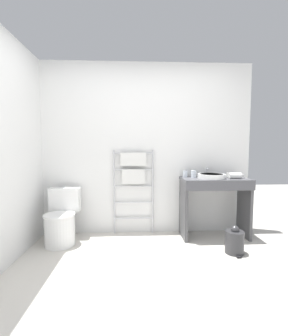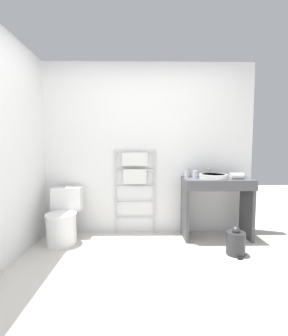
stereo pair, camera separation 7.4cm
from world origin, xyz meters
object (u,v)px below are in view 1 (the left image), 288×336
toilet (61,221)px  sink_basin (212,176)px  cup_near_wall (185,174)px  towel_radiator (133,175)px  trash_bin (234,241)px  cup_near_edge (194,174)px  hair_dryer (235,176)px

toilet → sink_basin: 2.12m
toilet → cup_near_wall: size_ratio=7.33×
towel_radiator → cup_near_wall: size_ratio=12.60×
toilet → cup_near_wall: 1.82m
toilet → trash_bin: (2.16, -0.40, -0.15)m
sink_basin → cup_near_edge: bearing=158.6°
toilet → towel_radiator: (0.96, 0.30, 0.57)m
cup_near_edge → toilet: bearing=-174.1°
towel_radiator → cup_near_edge: 0.86m
cup_near_edge → hair_dryer: size_ratio=0.45×
hair_dryer → trash_bin: size_ratio=0.66×
towel_radiator → cup_near_wall: bearing=-3.4°
towel_radiator → sink_basin: (1.08, -0.20, 0.00)m
hair_dryer → trash_bin: 0.89m
toilet → towel_radiator: size_ratio=0.58×
cup_near_wall → trash_bin: cup_near_wall is taller
cup_near_edge → hair_dryer: bearing=-12.2°
toilet → trash_bin: 2.20m
sink_basin → cup_near_wall: 0.37m
cup_near_wall → cup_near_edge: bearing=-33.7°
toilet → cup_near_edge: size_ratio=7.03×
sink_basin → hair_dryer: (0.32, -0.03, 0.01)m
cup_near_wall → towel_radiator: bearing=176.6°
cup_near_wall → trash_bin: 1.09m
cup_near_edge → hair_dryer: (0.55, -0.12, -0.01)m
sink_basin → cup_near_wall: (-0.33, 0.16, 0.02)m
sink_basin → hair_dryer: bearing=-5.3°
sink_basin → hair_dryer: 0.32m
hair_dryer → cup_near_wall: bearing=163.9°
cup_near_edge → trash_bin: (0.35, -0.58, -0.75)m
toilet → cup_near_wall: (1.71, 0.26, 0.59)m
towel_radiator → hair_dryer: 1.43m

